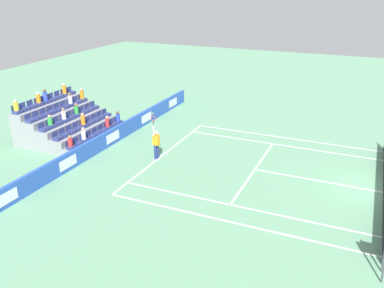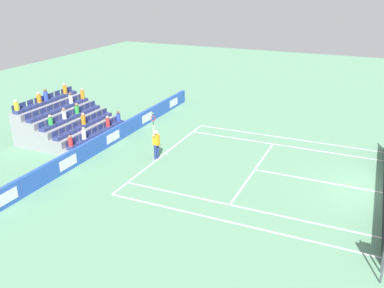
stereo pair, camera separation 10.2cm
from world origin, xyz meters
The scene contains 13 objects.
ground_plane centered at (0.00, 0.00, 0.00)m, with size 80.00×80.00×0.00m, color #669E77.
line_baseline centered at (0.00, -11.89, 0.00)m, with size 10.97×0.10×0.01m, color white.
line_service centered at (0.00, -6.40, 0.00)m, with size 8.23×0.10×0.01m, color white.
line_centre_service centered at (0.00, -3.20, 0.00)m, with size 0.10×6.40×0.01m, color white.
line_singles_sideline_left centered at (4.12, -5.95, 0.00)m, with size 0.10×11.89×0.01m, color white.
line_singles_sideline_right centered at (-4.12, -5.95, 0.00)m, with size 0.10×11.89×0.01m, color white.
line_doubles_sideline_left centered at (5.49, -5.95, 0.00)m, with size 0.10×11.89×0.01m, color white.
line_doubles_sideline_right centered at (-5.49, -5.95, 0.00)m, with size 0.10×11.89×0.01m, color white.
line_centre_mark centered at (0.00, -11.79, 0.00)m, with size 0.10×0.20×0.01m, color white.
sponsor_barrier centered at (0.00, -15.60, 0.50)m, with size 21.12×0.22×1.00m.
tennis_player centered at (0.95, -11.92, 0.99)m, with size 0.52×0.38×2.85m.
stadium_stand centered at (0.00, -19.16, 0.83)m, with size 5.58×4.75×3.04m.
loose_tennis_ball centered at (-0.20, -1.59, 0.03)m, with size 0.07×0.07×0.07m, color #D1E533.
Camera 1 is at (19.88, -1.39, 9.57)m, focal length 38.55 mm.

